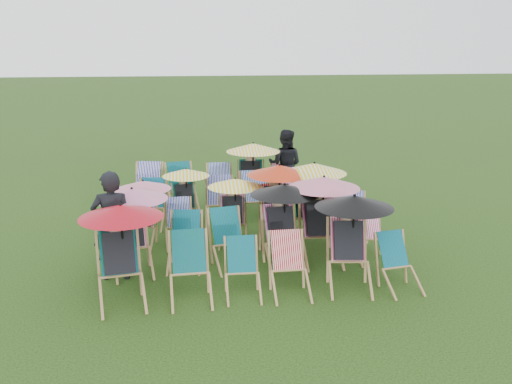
{
  "coord_description": "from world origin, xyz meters",
  "views": [
    {
      "loc": [
        -1.09,
        -10.09,
        3.73
      ],
      "look_at": [
        0.18,
        0.31,
        0.9
      ],
      "focal_mm": 40.0,
      "sensor_mm": 36.0,
      "label": 1
    }
  ],
  "objects": [
    {
      "name": "deckchair_23",
      "position": [
        1.96,
        1.2,
        0.41
      ],
      "size": [
        0.64,
        0.82,
        0.82
      ],
      "rotation": [
        0.0,
        0.0,
        0.13
      ],
      "color": "#A57E4D",
      "rests_on": "ground"
    },
    {
      "name": "deckchair_0",
      "position": [
        -2.09,
        -2.25,
        0.76
      ],
      "size": [
        1.21,
        1.31,
        1.44
      ],
      "rotation": [
        0.0,
        0.0,
        0.17
      ],
      "color": "#A57E4D",
      "rests_on": "ground"
    },
    {
      "name": "deckchair_10",
      "position": [
        1.15,
        -1.01,
        0.77
      ],
      "size": [
        1.23,
        1.28,
        1.46
      ],
      "rotation": [
        0.0,
        0.0,
        -0.01
      ],
      "color": "#A57E4D",
      "rests_on": "ground"
    },
    {
      "name": "deckchair_9",
      "position": [
        0.47,
        -1.11,
        0.73
      ],
      "size": [
        1.16,
        1.23,
        1.38
      ],
      "rotation": [
        0.0,
        0.0,
        0.08
      ],
      "color": "#A57E4D",
      "rests_on": "ground"
    },
    {
      "name": "deckchair_5",
      "position": [
        2.06,
        -2.32,
        0.41
      ],
      "size": [
        0.66,
        0.84,
        0.82
      ],
      "rotation": [
        0.0,
        0.0,
        0.17
      ],
      "color": "#A57E4D",
      "rests_on": "ground"
    },
    {
      "name": "deckchair_14",
      "position": [
        -0.28,
        0.06,
        0.64
      ],
      "size": [
        1.02,
        1.07,
        1.21
      ],
      "rotation": [
        0.0,
        0.0,
        -0.08
      ],
      "color": "#A57E4D",
      "rests_on": "ground"
    },
    {
      "name": "deckchair_15",
      "position": [
        0.54,
        0.06,
        0.76
      ],
      "size": [
        1.22,
        1.29,
        1.45
      ],
      "rotation": [
        0.0,
        0.0,
        -0.13
      ],
      "color": "#A57E4D",
      "rests_on": "ground"
    },
    {
      "name": "deckchair_17",
      "position": [
        2.04,
        0.07,
        0.42
      ],
      "size": [
        0.69,
        0.86,
        0.84
      ],
      "rotation": [
        0.0,
        0.0,
        -0.2
      ],
      "color": "#A57E4D",
      "rests_on": "ground"
    },
    {
      "name": "person_rear",
      "position": [
        1.19,
        2.88,
        0.84
      ],
      "size": [
        1.0,
        0.9,
        1.69
      ],
      "primitive_type": "imported",
      "rotation": [
        0.0,
        0.0,
        2.76
      ],
      "color": "black",
      "rests_on": "ground"
    },
    {
      "name": "deckchair_19",
      "position": [
        -1.17,
        1.28,
        0.61
      ],
      "size": [
        0.97,
        1.03,
        1.15
      ],
      "rotation": [
        0.0,
        0.0,
        0.09
      ],
      "color": "#A57E4D",
      "rests_on": "ground"
    },
    {
      "name": "deckchair_26",
      "position": [
        -0.38,
        2.39,
        0.48
      ],
      "size": [
        0.64,
        0.89,
        0.96
      ],
      "rotation": [
        0.0,
        0.0,
        -0.01
      ],
      "color": "#A57E4D",
      "rests_on": "ground"
    },
    {
      "name": "ground",
      "position": [
        0.0,
        0.0,
        0.0
      ],
      "size": [
        100.0,
        100.0,
        0.0
      ],
      "primitive_type": "plane",
      "color": "black",
      "rests_on": "ground"
    },
    {
      "name": "deckchair_18",
      "position": [
        -1.88,
        1.21,
        0.47
      ],
      "size": [
        0.74,
        0.94,
        0.93
      ],
      "rotation": [
        0.0,
        0.0,
        -0.15
      ],
      "color": "#A57E4D",
      "rests_on": "ground"
    },
    {
      "name": "deckchair_3",
      "position": [
        0.37,
        -2.29,
        0.44
      ],
      "size": [
        0.6,
        0.83,
        0.89
      ],
      "rotation": [
        0.0,
        0.0,
        0.02
      ],
      "color": "#A57E4D",
      "rests_on": "ground"
    },
    {
      "name": "deckchair_29",
      "position": [
        1.9,
        2.29,
        0.41
      ],
      "size": [
        0.63,
        0.81,
        0.82
      ],
      "rotation": [
        0.0,
        0.0,
        0.12
      ],
      "color": "#A57E4D",
      "rests_on": "ground"
    },
    {
      "name": "deckchair_6",
      "position": [
        -2.04,
        -1.11,
        0.73
      ],
      "size": [
        1.16,
        1.26,
        1.38
      ],
      "rotation": [
        0.0,
        0.0,
        0.18
      ],
      "color": "#A57E4D",
      "rests_on": "ground"
    },
    {
      "name": "deckchair_12",
      "position": [
        -1.97,
        0.14,
        0.64
      ],
      "size": [
        1.02,
        1.08,
        1.21
      ],
      "rotation": [
        0.0,
        0.0,
        -0.16
      ],
      "color": "#A57E4D",
      "rests_on": "ground"
    },
    {
      "name": "deckchair_8",
      "position": [
        -0.43,
        -1.11,
        0.47
      ],
      "size": [
        0.78,
        0.96,
        0.93
      ],
      "rotation": [
        0.0,
        0.0,
        0.21
      ],
      "color": "#A57E4D",
      "rests_on": "ground"
    },
    {
      "name": "deckchair_21",
      "position": [
        0.31,
        1.28,
        0.5
      ],
      "size": [
        0.7,
        0.95,
        1.0
      ],
      "rotation": [
        0.0,
        0.0,
        0.04
      ],
      "color": "#A57E4D",
      "rests_on": "ground"
    },
    {
      "name": "deckchair_7",
      "position": [
        -1.18,
        -1.05,
        0.45
      ],
      "size": [
        0.68,
        0.88,
        0.89
      ],
      "rotation": [
        0.0,
        0.0,
        -0.12
      ],
      "color": "#A57E4D",
      "rests_on": "ground"
    },
    {
      "name": "deckchair_16",
      "position": [
        1.22,
        0.09,
        0.77
      ],
      "size": [
        1.23,
        1.29,
        1.46
      ],
      "rotation": [
        0.0,
        0.0,
        -0.07
      ],
      "color": "#A57E4D",
      "rests_on": "ground"
    },
    {
      "name": "deckchair_13",
      "position": [
        -1.28,
        0.03,
        0.42
      ],
      "size": [
        0.59,
        0.8,
        0.83
      ],
      "rotation": [
        0.0,
        0.0,
        0.06
      ],
      "color": "#A57E4D",
      "rests_on": "ground"
    },
    {
      "name": "deckchair_25",
      "position": [
        -1.23,
        2.35,
        0.5
      ],
      "size": [
        0.83,
        1.04,
        1.01
      ],
      "rotation": [
        0.0,
        0.0,
        0.19
      ],
      "color": "#A57E4D",
      "rests_on": "ground"
    },
    {
      "name": "deckchair_27",
      "position": [
        0.32,
        2.4,
        0.76
      ],
      "size": [
        1.22,
        1.29,
        1.45
      ],
      "rotation": [
        0.0,
        0.0,
        -0.15
      ],
      "color": "#A57E4D",
      "rests_on": "ground"
    },
    {
      "name": "deckchair_24",
      "position": [
        -2.04,
        2.4,
        0.51
      ],
      "size": [
        0.83,
        1.04,
        1.02
      ],
      "rotation": [
        0.0,
        0.0,
        -0.18
      ],
      "color": "#A57E4D",
      "rests_on": "ground"
    },
    {
      "name": "deckchair_4",
      "position": [
        1.34,
        -2.13,
        0.75
      ],
      "size": [
        1.21,
        1.28,
        1.43
      ],
      "rotation": [
        0.0,
        0.0,
        -0.13
      ],
      "color": "#A57E4D",
      "rests_on": "ground"
    },
    {
      "name": "deckchair_22",
      "position": [
        1.11,
        1.27,
        0.49
      ],
      "size": [
        0.66,
        0.91,
        0.98
      ],
      "rotation": [
        0.0,
        0.0,
        -0.01
      ],
      "color": "#A57E4D",
      "rests_on": "ground"
    },
    {
      "name": "deckchair_28",
      "position": [
        1.16,
        2.36,
        0.46
      ],
      "size": [
        0.76,
        0.95,
        0.92
      ],
      "rotation": [
        0.0,
        0.0,
        0.2
      ],
      "color": "#A57E4D",
      "rests_on": "ground"
    },
    {
      "name": "person_left",
      "position": [
        -2.3,
        -1.38,
        0.89
      ],
      "size": [
        0.66,
        0.44,
        1.77
      ],
      "primitive_type": "imported",
      "rotation": [
        0.0,
        0.0,
        3.16
      ],
      "color": "black",
      "rests_on": "ground"
    },
    {
      "name": "deckchair_20",
      "position": [
        -0.47,
        1.23,
        0.47
      ],
      "size": [
        0.67,
        0.9,
        0.94
      ],
      "rotation": [
        0.0,
        0.0,
        -0.05
      ],
      "color": "#A57E4D",
      "rests_on": "ground"
    },
    {
      "name": "deckchair_1",
      "position": [
        -1.11,
        -2.31,
        0.48
      ],
      "size": [
        0.67,
        0.91,
        0.95
      ],
      "rotation": [
        0.0,
        0.0,
        0.05
      ],
      "color": "#A57E4D",
      "rests_on": "ground"
    },
    {
      "name": "deckchair_2",
      "position": [
        -0.33,
        -2.27,
        0.41
      ],
      "size": [
        0.55,
        0.77,
        0.82
      ],
      "rotation": [
        0.0,
        0.0,
        -0.01
      ],
      "color": "#A57E4D",
      "rests_on": "ground"
    },
    {
      "name": "deckchair_11",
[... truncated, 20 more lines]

